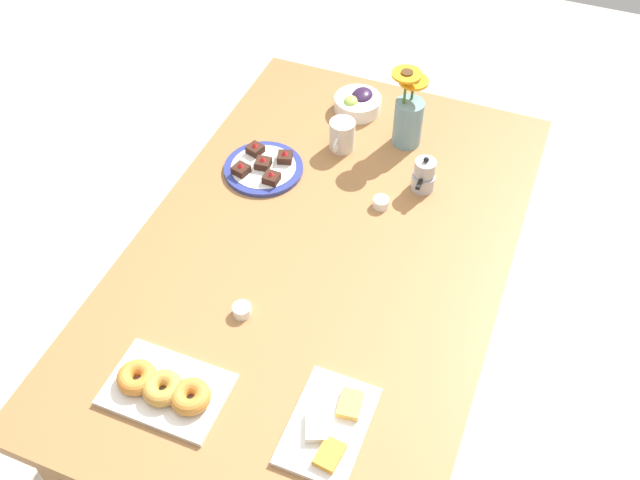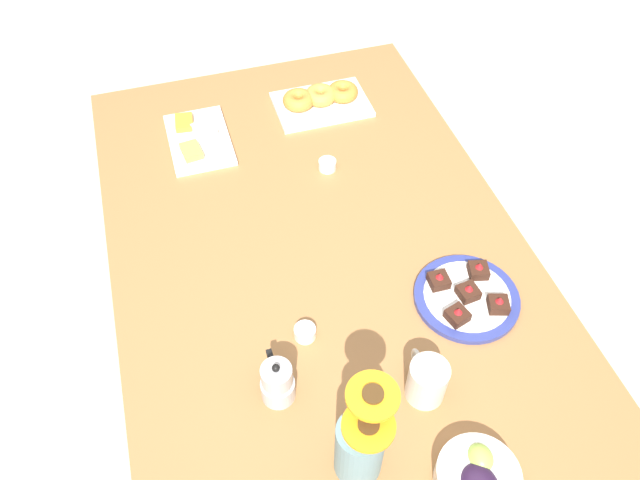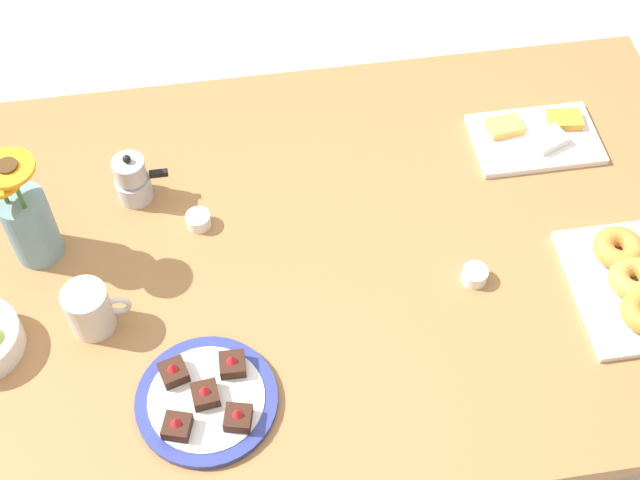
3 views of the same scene
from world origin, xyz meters
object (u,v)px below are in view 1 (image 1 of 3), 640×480
Objects in this scene: jam_cup_honey at (381,202)px; cheese_platter at (329,426)px; coffee_mug at (342,135)px; moka_pot at (424,176)px; jam_cup_berry at (242,310)px; grape_bowl at (358,103)px; flower_vase at (408,118)px; dining_table at (320,270)px; croissant_platter at (165,388)px; dessert_plate at (263,168)px.

cheese_platter is at bearing 9.18° from jam_cup_honey.
moka_pot is (0.08, 0.29, -0.00)m from coffee_mug.
jam_cup_berry is (-0.22, -0.32, 0.00)m from cheese_platter.
flower_vase is (0.10, 0.20, 0.06)m from grape_bowl.
dining_table is 0.26m from jam_cup_honey.
flower_vase reaches higher than moka_pot.
croissant_platter is at bearing -13.18° from jam_cup_berry.
grape_bowl is 0.90m from jam_cup_berry.
flower_vase is at bearing 166.78° from jam_cup_berry.
cheese_platter is 5.42× the size of jam_cup_berry.
cheese_platter is 0.98× the size of flower_vase.
moka_pot is at bearing 102.46° from dessert_plate.
moka_pot is at bearing 157.91° from croissant_platter.
dining_table is 10.31× the size of grape_bowl.
coffee_mug is 0.70m from jam_cup_berry.
cheese_platter is 5.42× the size of jam_cup_honey.
cheese_platter is at bearing 34.36° from dessert_plate.
cheese_platter is at bearing 23.90° from dining_table.
moka_pot reaches higher than grape_bowl.
dining_table is 33.33× the size of jam_cup_honey.
grape_bowl is at bearing 156.71° from dessert_plate.
flower_vase reaches higher than coffee_mug.
croissant_platter is at bearing -4.31° from coffee_mug.
flower_vase reaches higher than dessert_plate.
dining_table is 0.38m from dessert_plate.
dessert_plate is at bearing -145.64° from cheese_platter.
jam_cup_honey is 0.20× the size of dessert_plate.
jam_cup_honey is at bearing 160.67° from croissant_platter.
flower_vase is (-0.30, -0.02, 0.08)m from jam_cup_honey.
grape_bowl is 1.17m from croissant_platter.
jam_cup_honey is at bearing 28.14° from grape_bowl.
dessert_plate reaches higher than jam_cup_berry.
coffee_mug is at bearing -106.01° from moka_pot.
grape_bowl reaches higher than jam_cup_honey.
jam_cup_berry is at bearing 0.55° from grape_bowl.
coffee_mug reaches higher than dessert_plate.
croissant_platter is at bearing -17.09° from dining_table.
flower_vase is (-1.01, -0.13, 0.08)m from cheese_platter.
moka_pot is at bearing 47.14° from grape_bowl.
jam_cup_honey is (0.40, 0.21, -0.01)m from grape_bowl.
jam_cup_berry is at bearing -22.53° from jam_cup_honey.
jam_cup_berry is 0.82m from flower_vase.
moka_pot is (-0.83, -0.02, 0.04)m from cheese_platter.
grape_bowl is 0.60× the size of cheese_platter.
grape_bowl is at bearing -116.58° from flower_vase.
dessert_plate is at bearing -23.29° from grape_bowl.
coffee_mug is 0.21m from flower_vase.
jam_cup_honey reaches higher than dining_table.
dessert_plate reaches higher than croissant_platter.
moka_pot reaches higher than dining_table.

